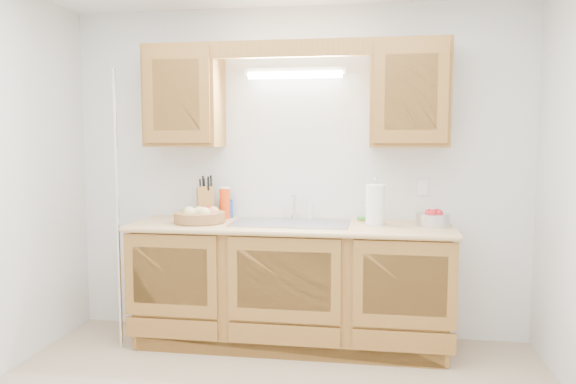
% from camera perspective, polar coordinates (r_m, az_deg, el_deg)
% --- Properties ---
extents(room, '(3.52, 3.50, 2.50)m').
position_cam_1_polar(room, '(2.84, -3.35, 0.14)').
color(room, tan).
rests_on(room, ground).
extents(base_cabinets, '(2.20, 0.60, 0.86)m').
position_cam_1_polar(base_cabinets, '(4.15, 0.27, -9.50)').
color(base_cabinets, olive).
rests_on(base_cabinets, ground).
extents(countertop, '(2.30, 0.63, 0.04)m').
position_cam_1_polar(countertop, '(4.05, 0.24, -3.53)').
color(countertop, tan).
rests_on(countertop, base_cabinets).
extents(upper_cabinet_left, '(0.55, 0.33, 0.75)m').
position_cam_1_polar(upper_cabinet_left, '(4.36, -10.46, 9.49)').
color(upper_cabinet_left, olive).
rests_on(upper_cabinet_left, room).
extents(upper_cabinet_right, '(0.55, 0.33, 0.75)m').
position_cam_1_polar(upper_cabinet_right, '(4.12, 12.23, 9.69)').
color(upper_cabinet_right, olive).
rests_on(upper_cabinet_right, room).
extents(valance, '(2.20, 0.05, 0.12)m').
position_cam_1_polar(valance, '(4.05, 0.26, 14.38)').
color(valance, olive).
rests_on(valance, room).
extents(fluorescent_fixture, '(0.76, 0.08, 0.08)m').
position_cam_1_polar(fluorescent_fixture, '(4.25, 0.73, 12.00)').
color(fluorescent_fixture, white).
rests_on(fluorescent_fixture, room).
extents(sink, '(0.84, 0.46, 0.36)m').
position_cam_1_polar(sink, '(4.08, 0.29, -4.20)').
color(sink, '#9E9EA3').
rests_on(sink, countertop).
extents(wire_shelf_pole, '(0.03, 0.03, 2.00)m').
position_cam_1_polar(wire_shelf_pole, '(4.15, -16.93, -1.87)').
color(wire_shelf_pole, silver).
rests_on(wire_shelf_pole, ground).
extents(outlet_plate, '(0.08, 0.01, 0.12)m').
position_cam_1_polar(outlet_plate, '(4.29, 13.52, 0.46)').
color(outlet_plate, white).
rests_on(outlet_plate, room).
extents(fruit_basket, '(0.38, 0.38, 0.12)m').
position_cam_1_polar(fruit_basket, '(4.15, -8.96, -2.38)').
color(fruit_basket, '#A07140').
rests_on(fruit_basket, countertop).
extents(knife_block, '(0.19, 0.23, 0.34)m').
position_cam_1_polar(knife_block, '(4.36, -8.40, -1.04)').
color(knife_block, olive).
rests_on(knife_block, countertop).
extents(orange_canister, '(0.10, 0.10, 0.24)m').
position_cam_1_polar(orange_canister, '(4.33, -6.43, -1.08)').
color(orange_canister, '#EC420D').
rests_on(orange_canister, countertop).
extents(soap_bottle, '(0.12, 0.12, 0.20)m').
position_cam_1_polar(soap_bottle, '(4.37, -6.30, -1.28)').
color(soap_bottle, '#224DAB').
rests_on(soap_bottle, countertop).
extents(sponge, '(0.14, 0.11, 0.03)m').
position_cam_1_polar(sponge, '(4.25, 7.98, -2.74)').
color(sponge, '#CC333F').
rests_on(sponge, countertop).
extents(paper_towel, '(0.17, 0.17, 0.34)m').
position_cam_1_polar(paper_towel, '(4.02, 8.85, -1.31)').
color(paper_towel, silver).
rests_on(paper_towel, countertop).
extents(apple_bowl, '(0.24, 0.24, 0.12)m').
position_cam_1_polar(apple_bowl, '(4.06, 14.53, -2.64)').
color(apple_bowl, silver).
rests_on(apple_bowl, countertop).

